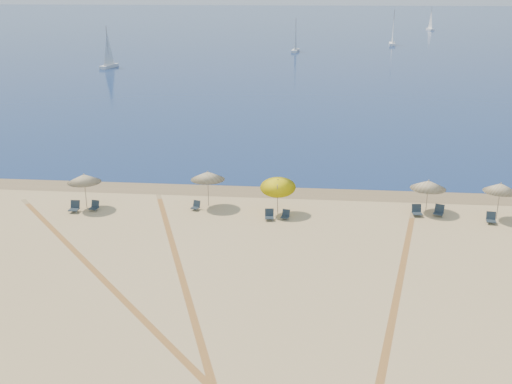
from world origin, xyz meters
TOP-DOWN VIEW (x-y plane):
  - ocean at (0.00, 225.00)m, footprint 500.00×500.00m
  - wet_sand at (0.00, 24.00)m, footprint 500.00×500.00m
  - umbrella_1 at (-11.49, 19.35)m, footprint 2.23×2.23m
  - umbrella_2 at (-3.31, 20.47)m, footprint 2.30×2.30m
  - umbrella_3 at (1.48, 19.54)m, footprint 2.34×2.39m
  - umbrella_4 at (11.33, 20.86)m, footprint 2.34×2.34m
  - umbrella_5 at (15.67, 19.99)m, footprint 2.13×2.13m
  - chair_1 at (-12.03, 18.59)m, footprint 0.62×0.73m
  - chair_2 at (-10.81, 18.99)m, footprint 0.63×0.71m
  - chair_3 at (-4.04, 19.76)m, footprint 0.65×0.70m
  - chair_4 at (1.02, 18.43)m, footprint 0.62×0.71m
  - chair_5 at (2.05, 18.64)m, footprint 0.63×0.69m
  - chair_6 at (10.60, 20.07)m, footprint 0.65×0.75m
  - chair_7 at (12.04, 20.20)m, footprint 0.81×0.87m
  - chair_8 at (15.10, 19.18)m, footprint 0.67×0.75m
  - sailboat_0 at (-33.48, 89.95)m, footprint 2.16×5.08m
  - sailboat_1 at (-0.90, 120.25)m, footprint 1.78×5.00m
  - sailboat_2 at (22.33, 137.76)m, footprint 1.93×5.77m
  - sailboat_3 at (40.58, 191.07)m, footprint 1.96×5.11m
  - tire_tracks at (-0.74, 8.29)m, footprint 51.41×40.38m

SIDE VIEW (x-z plane):
  - tire_tracks at x=-0.74m, z-range 0.00..0.00m
  - wet_sand at x=0.00m, z-range 0.00..0.00m
  - ocean at x=0.00m, z-range 0.01..0.01m
  - chair_5 at x=2.05m, z-range -0.04..0.56m
  - chair_3 at x=-4.04m, z-range -0.04..0.57m
  - chair_2 at x=-10.81m, z-range -0.04..0.61m
  - chair_4 at x=1.02m, z-range -0.04..0.64m
  - chair_8 at x=15.10m, z-range -0.04..0.66m
  - chair_7 at x=12.04m, z-range -0.04..0.68m
  - chair_6 at x=10.60m, z-range -0.04..0.68m
  - chair_1 at x=-12.03m, z-range -0.04..0.70m
  - umbrella_4 at x=11.33m, z-range 0.78..3.01m
  - umbrella_3 at x=1.48m, z-range 0.73..3.43m
  - umbrella_1 at x=-11.49m, z-range 0.88..3.33m
  - umbrella_5 at x=15.67m, z-range 0.89..3.37m
  - umbrella_2 at x=-3.31m, z-range 0.93..3.47m
  - sailboat_1 at x=-0.90m, z-range -1.44..5.84m
  - sailboat_0 at x=-33.48m, z-range -1.45..5.89m
  - sailboat_3 at x=40.58m, z-range -1.46..5.96m
  - sailboat_2 at x=22.33m, z-range -1.67..6.78m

